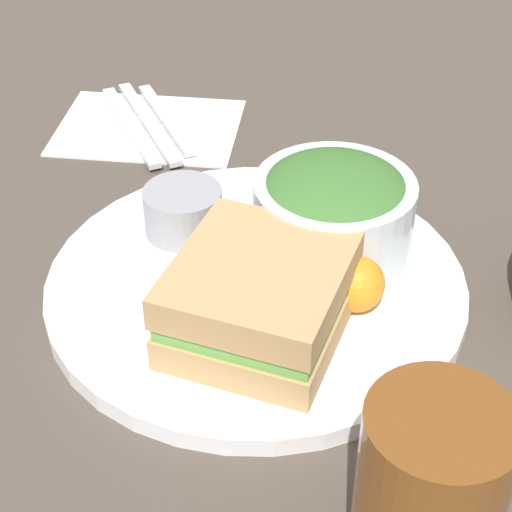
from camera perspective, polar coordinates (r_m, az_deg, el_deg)
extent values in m
plane|color=#4C4238|center=(0.64, 0.00, -2.46)|extent=(4.00, 4.00, 0.00)
cylinder|color=white|center=(0.63, 0.00, -1.96)|extent=(0.31, 0.31, 0.01)
cube|color=tan|center=(0.58, 0.26, -4.12)|extent=(0.14, 0.13, 0.02)
cube|color=#6BB24C|center=(0.56, 0.27, -2.80)|extent=(0.14, 0.13, 0.01)
cube|color=tan|center=(0.55, 0.27, -1.44)|extent=(0.14, 0.13, 0.02)
cylinder|color=silver|center=(0.64, 5.17, 2.63)|extent=(0.12, 0.12, 0.06)
ellipsoid|color=#3D702D|center=(0.63, 5.28, 4.25)|extent=(0.11, 0.11, 0.04)
cylinder|color=#99999E|center=(0.67, -4.87, 3.01)|extent=(0.06, 0.06, 0.04)
sphere|color=orange|center=(0.59, 6.71, -1.86)|extent=(0.04, 0.04, 0.04)
cylinder|color=brown|center=(0.44, 11.37, -15.84)|extent=(0.07, 0.07, 0.12)
cube|color=white|center=(0.85, -7.18, 8.57)|extent=(0.13, 0.17, 0.00)
cube|color=silver|center=(0.84, -8.38, 8.58)|extent=(0.15, 0.09, 0.01)
cube|color=silver|center=(0.85, -7.20, 8.83)|extent=(0.15, 0.10, 0.01)
cube|color=silver|center=(0.85, -6.03, 9.08)|extent=(0.13, 0.08, 0.01)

